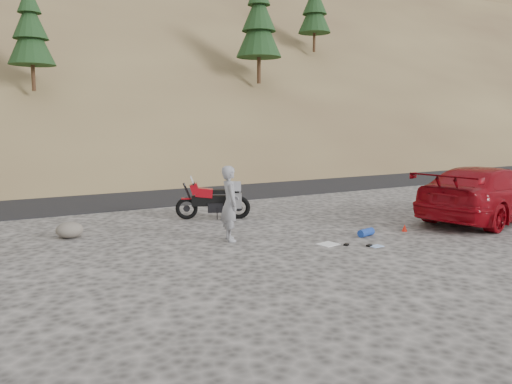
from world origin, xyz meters
The scene contains 13 objects.
ground centered at (0.00, 0.00, 0.00)m, with size 140.00×140.00×0.00m, color #3D3B38.
road centered at (0.00, 9.00, 0.00)m, with size 120.00×7.00×0.05m, color black.
hillside centered at (-0.05, 40.88, 11.08)m, with size 120.00×73.00×46.72m.
motorcycle centered at (-0.36, 2.82, 0.56)m, with size 2.06×1.14×1.31m.
man centered at (-1.22, 0.20, 0.00)m, with size 0.66×0.43×1.81m, color gray.
red_car centered at (6.42, -1.18, 0.00)m, with size 2.20×5.40×1.57m, color maroon.
small_rock centered at (-4.55, 2.37, 0.20)m, with size 0.83×0.80×0.39m.
gear_white_cloth centered at (0.59, -1.29, 0.01)m, with size 0.44×0.39×0.01m, color white.
gear_blue_mat centered at (1.94, -1.07, 0.10)m, with size 0.19×0.19×0.48m, color #1A3C9C.
gear_funnel centered at (3.20, -1.13, 0.09)m, with size 0.14×0.14×0.19m, color red.
gear_glove_a centered at (1.31, -1.89, 0.02)m, with size 0.13×0.09×0.04m, color black.
gear_glove_b centered at (0.90, -1.58, 0.02)m, with size 0.13×0.10×0.04m, color black.
gear_blue_cloth centered at (1.45, -1.98, 0.01)m, with size 0.30×0.22×0.01m, color #9BBDF0.
Camera 1 is at (-6.42, -10.35, 2.82)m, focal length 35.00 mm.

